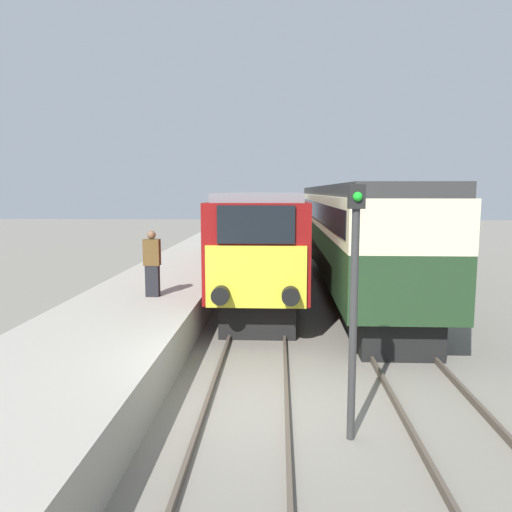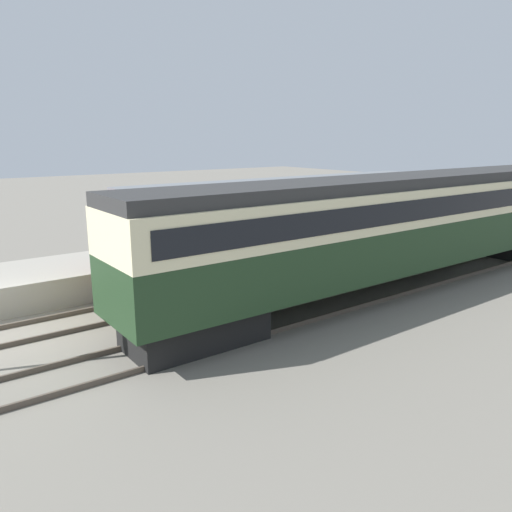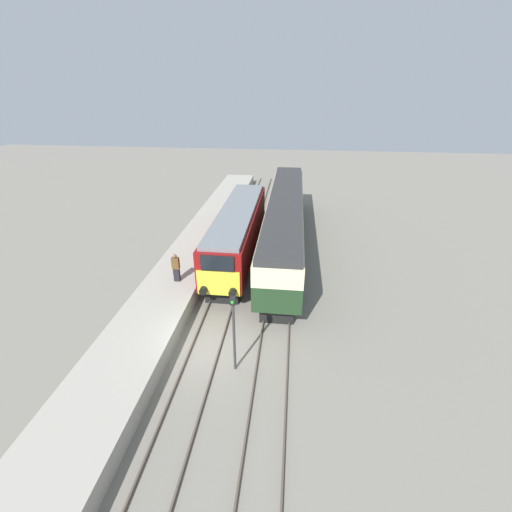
{
  "view_description": "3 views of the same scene",
  "coord_description": "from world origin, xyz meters",
  "px_view_note": "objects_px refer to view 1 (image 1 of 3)",
  "views": [
    {
      "loc": [
        0.56,
        -8.52,
        3.86
      ],
      "look_at": [
        0.0,
        3.55,
        2.29
      ],
      "focal_mm": 35.0,
      "sensor_mm": 36.0,
      "label": 1
    },
    {
      "loc": [
        14.28,
        -1.79,
        5.33
      ],
      "look_at": [
        1.7,
        7.55,
        1.6
      ],
      "focal_mm": 35.0,
      "sensor_mm": 36.0,
      "label": 2
    },
    {
      "loc": [
        4.02,
        -12.83,
        11.86
      ],
      "look_at": [
        1.7,
        7.55,
        1.6
      ],
      "focal_mm": 24.0,
      "sensor_mm": 36.0,
      "label": 3
    }
  ],
  "objects_px": {
    "signal_post": "(354,292)",
    "person_on_platform": "(152,264)",
    "locomotive": "(265,236)",
    "passenger_carriage": "(345,223)"
  },
  "relations": [
    {
      "from": "signal_post",
      "to": "person_on_platform",
      "type": "bearing_deg",
      "value": 127.95
    },
    {
      "from": "locomotive",
      "to": "person_on_platform",
      "type": "height_order",
      "value": "locomotive"
    },
    {
      "from": "locomotive",
      "to": "person_on_platform",
      "type": "xyz_separation_m",
      "value": [
        -2.91,
        -5.75,
        -0.25
      ]
    },
    {
      "from": "signal_post",
      "to": "passenger_carriage",
      "type": "bearing_deg",
      "value": 83.12
    },
    {
      "from": "passenger_carriage",
      "to": "person_on_platform",
      "type": "height_order",
      "value": "passenger_carriage"
    },
    {
      "from": "locomotive",
      "to": "signal_post",
      "type": "bearing_deg",
      "value": -81.71
    },
    {
      "from": "locomotive",
      "to": "person_on_platform",
      "type": "bearing_deg",
      "value": -116.84
    },
    {
      "from": "locomotive",
      "to": "person_on_platform",
      "type": "relative_size",
      "value": 8.01
    },
    {
      "from": "locomotive",
      "to": "person_on_platform",
      "type": "distance_m",
      "value": 6.45
    },
    {
      "from": "locomotive",
      "to": "passenger_carriage",
      "type": "relative_size",
      "value": 0.67
    }
  ]
}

